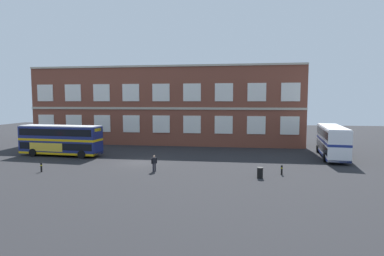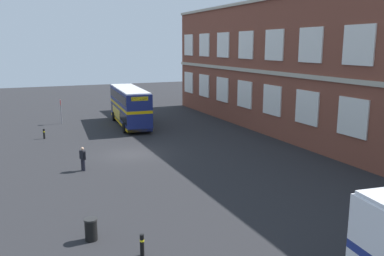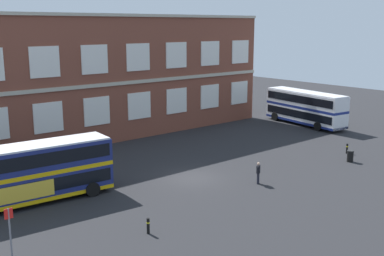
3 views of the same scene
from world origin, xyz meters
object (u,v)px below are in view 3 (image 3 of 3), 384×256
at_px(double_decker_near, 31,173).
at_px(double_decker_middle, 305,107).
at_px(safety_bollard_west, 148,226).
at_px(station_litter_bin, 350,156).
at_px(waiting_passenger, 258,172).
at_px(safety_bollard_east, 347,148).
at_px(bus_stand_flag, 10,228).

distance_m(double_decker_near, double_decker_middle, 35.65).
distance_m(double_decker_middle, safety_bollard_west, 34.75).
distance_m(station_litter_bin, safety_bollard_west, 22.24).
distance_m(double_decker_near, safety_bollard_west, 9.83).
relative_size(waiting_passenger, safety_bollard_east, 1.79).
relative_size(double_decker_near, bus_stand_flag, 4.13).
height_order(waiting_passenger, safety_bollard_west, waiting_passenger).
xyz_separation_m(bus_stand_flag, station_litter_bin, (29.32, -1.73, -1.12)).
height_order(bus_stand_flag, safety_bollard_east, bus_stand_flag).
distance_m(double_decker_middle, waiting_passenger, 23.51).
bearing_deg(waiting_passenger, safety_bollard_east, 1.97).
relative_size(double_decker_near, safety_bollard_west, 11.75).
distance_m(bus_stand_flag, safety_bollard_east, 31.59).
xyz_separation_m(safety_bollard_west, safety_bollard_east, (24.47, 2.29, 0.00)).
xyz_separation_m(double_decker_middle, bus_stand_flag, (-39.30, -10.64, -0.51)).
height_order(double_decker_near, double_decker_middle, same).
xyz_separation_m(double_decker_middle, safety_bollard_west, (-32.21, -12.95, -1.66)).
xyz_separation_m(double_decker_middle, waiting_passenger, (-20.68, -11.10, -1.22)).
bearing_deg(double_decker_near, safety_bollard_east, -13.87).
bearing_deg(waiting_passenger, bus_stand_flag, 178.57).
height_order(double_decker_middle, safety_bollard_west, double_decker_middle).
height_order(bus_stand_flag, station_litter_bin, bus_stand_flag).
bearing_deg(station_litter_bin, double_decker_middle, 51.12).
distance_m(double_decker_middle, bus_stand_flag, 40.72).
xyz_separation_m(double_decker_near, safety_bollard_west, (3.24, -9.13, -1.66)).
relative_size(double_decker_near, safety_bollard_east, 11.75).
xyz_separation_m(double_decker_near, safety_bollard_east, (27.71, -6.84, -1.66)).
bearing_deg(double_decker_middle, double_decker_near, -173.86).
height_order(double_decker_near, safety_bollard_east, double_decker_near).
bearing_deg(safety_bollard_west, safety_bollard_east, 5.35).
bearing_deg(safety_bollard_west, double_decker_near, 109.53).
distance_m(double_decker_near, bus_stand_flag, 7.85).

